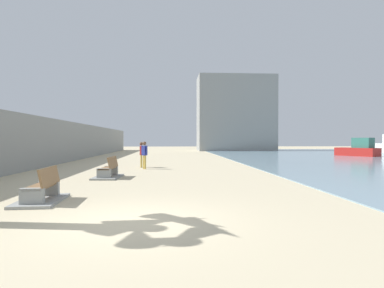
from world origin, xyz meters
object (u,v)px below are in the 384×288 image
(bench_far, at_px, (108,173))
(bench_near, at_px, (42,194))
(person_standing, at_px, (141,153))
(person_walking, at_px, (144,153))
(boat_far_right, at_px, (359,149))

(bench_far, bearing_deg, bench_near, -97.23)
(person_standing, bearing_deg, bench_far, -99.83)
(bench_far, height_order, person_walking, person_walking)
(person_standing, xyz_separation_m, boat_far_right, (21.49, 12.69, -0.20))
(bench_near, height_order, boat_far_right, boat_far_right)
(bench_near, relative_size, person_standing, 1.34)
(person_walking, bearing_deg, boat_far_right, 33.14)
(bench_near, xyz_separation_m, person_standing, (1.75, 11.73, 0.69))
(bench_far, height_order, person_standing, person_standing)
(bench_far, bearing_deg, person_standing, 80.17)
(person_walking, height_order, person_standing, person_walking)
(bench_near, distance_m, person_walking, 10.79)
(person_walking, xyz_separation_m, person_standing, (-0.29, 1.15, -0.03))
(bench_far, relative_size, person_walking, 1.31)
(bench_near, height_order, person_standing, person_standing)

